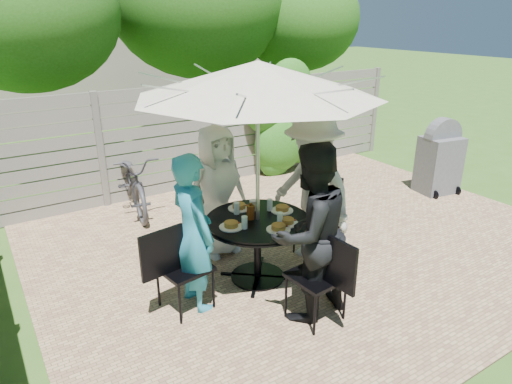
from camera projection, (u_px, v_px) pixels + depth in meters
backyard_envelope at (98, 26)px, 13.26m from camera, size 60.00×60.00×5.00m
patio_table at (258, 238)px, 5.19m from camera, size 1.27×1.27×0.77m
umbrella at (258, 79)px, 4.55m from camera, size 2.77×2.77×2.49m
chair_back at (213, 227)px, 6.00m from camera, size 0.50×0.73×1.00m
person_back at (217, 191)px, 5.69m from camera, size 0.87×0.61×1.70m
chair_left at (184, 284)px, 4.73m from camera, size 0.75×0.55×0.99m
person_left at (193, 233)px, 4.61m from camera, size 0.46×0.65×1.69m
chair_front at (317, 294)px, 4.56m from camera, size 0.52×0.74×1.00m
person_front at (310, 233)px, 4.44m from camera, size 0.95×0.77×1.84m
chair_right at (317, 234)px, 5.83m from camera, size 0.71×0.52×0.95m
person_right at (312, 189)px, 5.52m from camera, size 0.80×1.27×1.88m
plate_back at (239, 207)px, 5.37m from camera, size 0.26×0.26×0.06m
plate_left at (231, 225)px, 4.90m from camera, size 0.26×0.26×0.06m
plate_front at (278, 228)px, 4.83m from camera, size 0.26×0.26×0.06m
plate_right at (282, 209)px, 5.30m from camera, size 0.26×0.26×0.06m
plate_extra at (287, 222)px, 4.98m from camera, size 0.24×0.24×0.06m
glass_back at (237, 208)px, 5.22m from camera, size 0.07×0.07×0.14m
glass_left at (244, 222)px, 4.86m from camera, size 0.07×0.07×0.14m
glass_front at (280, 219)px, 4.95m from camera, size 0.07×0.07×0.14m
glass_right at (270, 205)px, 5.31m from camera, size 0.07×0.07×0.14m
syrup_jug at (251, 212)px, 5.08m from camera, size 0.09×0.09×0.16m
coffee_cup at (253, 206)px, 5.31m from camera, size 0.08×0.08×0.12m
bicycle at (133, 181)px, 7.12m from camera, size 0.87×1.91×0.97m
bbq_grill at (439, 160)px, 7.79m from camera, size 0.72×0.60×1.32m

